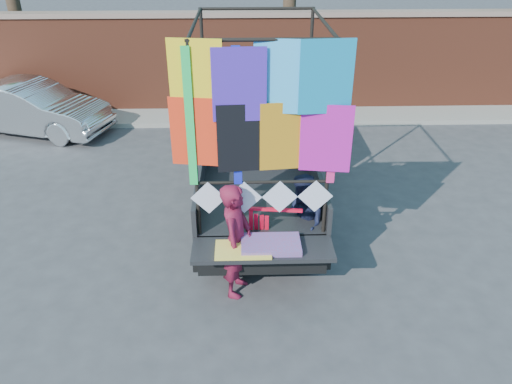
{
  "coord_description": "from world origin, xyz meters",
  "views": [
    {
      "loc": [
        -0.36,
        -6.27,
        4.71
      ],
      "look_at": [
        -0.17,
        -0.0,
        1.24
      ],
      "focal_mm": 35.0,
      "sensor_mm": 36.0,
      "label": 1
    }
  ],
  "objects_px": {
    "pickup_truck": "(256,151)",
    "man": "(302,224)",
    "sedan": "(32,108)",
    "woman": "(236,241)"
  },
  "relations": [
    {
      "from": "pickup_truck",
      "to": "man",
      "type": "xyz_separation_m",
      "value": [
        0.61,
        -2.37,
        -0.12
      ]
    },
    {
      "from": "pickup_truck",
      "to": "sedan",
      "type": "relative_size",
      "value": 1.46
    },
    {
      "from": "sedan",
      "to": "man",
      "type": "xyz_separation_m",
      "value": [
        5.98,
        -5.65,
        0.14
      ]
    },
    {
      "from": "pickup_truck",
      "to": "sedan",
      "type": "xyz_separation_m",
      "value": [
        -5.37,
        3.28,
        -0.26
      ]
    },
    {
      "from": "woman",
      "to": "man",
      "type": "relative_size",
      "value": 1.11
    },
    {
      "from": "sedan",
      "to": "woman",
      "type": "height_order",
      "value": "woman"
    },
    {
      "from": "sedan",
      "to": "pickup_truck",
      "type": "bearing_deg",
      "value": -103.94
    },
    {
      "from": "pickup_truck",
      "to": "man",
      "type": "relative_size",
      "value": 3.63
    },
    {
      "from": "woman",
      "to": "man",
      "type": "distance_m",
      "value": 1.1
    },
    {
      "from": "man",
      "to": "sedan",
      "type": "bearing_deg",
      "value": -145.54
    }
  ]
}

